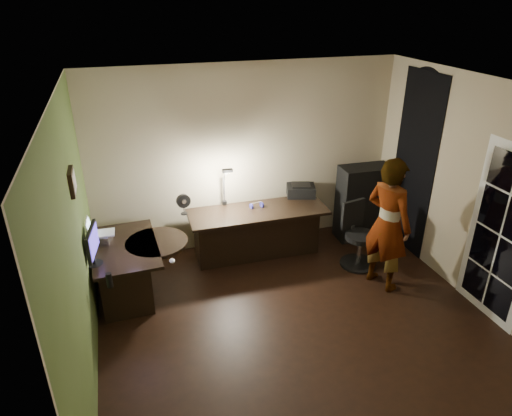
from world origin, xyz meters
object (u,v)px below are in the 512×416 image
object	(u,v)px
desk_left	(128,271)
cabinet	(363,202)
desk_right	(258,233)
person	(388,225)
monitor	(92,252)
office_chair	(361,236)

from	to	relation	value
desk_left	cabinet	xyz separation A→B (m)	(3.58, 0.53, 0.22)
desk_left	desk_right	distance (m)	1.90
desk_left	desk_right	bearing A→B (deg)	11.50
cabinet	person	bearing A→B (deg)	-105.03
desk_right	cabinet	world-z (taller)	cabinet
desk_right	desk_left	bearing A→B (deg)	-165.49
cabinet	person	distance (m)	1.34
monitor	person	xyz separation A→B (m)	(3.54, -0.42, 0.01)
cabinet	monitor	xyz separation A→B (m)	(-3.93, -0.83, 0.29)
desk_right	cabinet	size ratio (longest dim) A/B	1.67
office_chair	desk_left	bearing A→B (deg)	163.85
desk_left	cabinet	world-z (taller)	cabinet
desk_right	monitor	bearing A→B (deg)	-160.07
cabinet	person	size ratio (longest dim) A/B	0.66
monitor	person	bearing A→B (deg)	1.96
desk_right	monitor	distance (m)	2.37
desk_left	office_chair	bearing A→B (deg)	-6.03
desk_right	monitor	world-z (taller)	monitor
monitor	person	distance (m)	3.56
desk_right	office_chair	world-z (taller)	office_chair
desk_left	monitor	bearing A→B (deg)	-140.49
desk_right	cabinet	xyz separation A→B (m)	(1.73, 0.09, 0.22)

